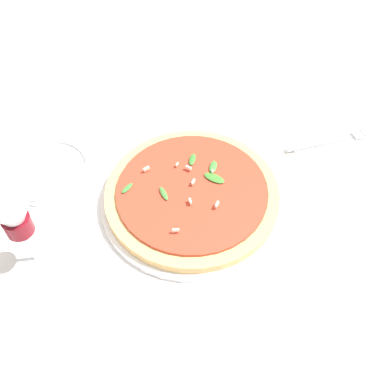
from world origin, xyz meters
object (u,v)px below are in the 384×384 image
object	(u,v)px
pizza_arugula_main	(192,196)
side_plate_white	(48,170)
wine_glass	(14,217)
fork	(333,140)

from	to	relation	value
pizza_arugula_main	side_plate_white	world-z (taller)	pizza_arugula_main
wine_glass	fork	distance (m)	0.64
pizza_arugula_main	side_plate_white	xyz separation A→B (m)	(-0.29, 0.04, -0.01)
fork	side_plate_white	distance (m)	0.59
fork	side_plate_white	xyz separation A→B (m)	(-0.57, -0.14, 0.00)
wine_glass	fork	xyz separation A→B (m)	(0.54, 0.33, -0.12)
wine_glass	side_plate_white	distance (m)	0.23
wine_glass	fork	size ratio (longest dim) A/B	0.86
fork	side_plate_white	bearing A→B (deg)	172.78
pizza_arugula_main	fork	size ratio (longest dim) A/B	1.68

